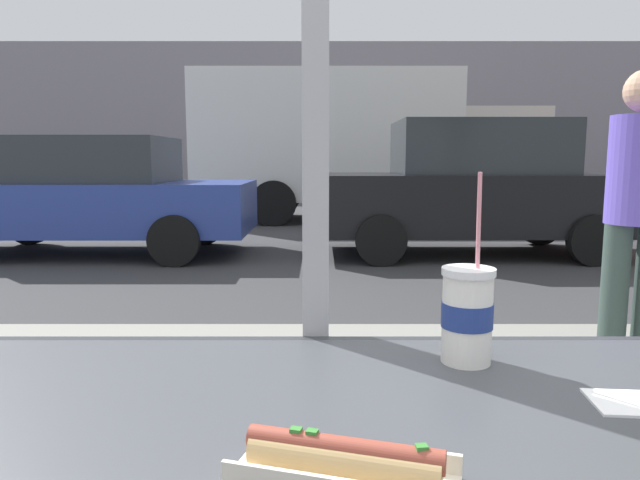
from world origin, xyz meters
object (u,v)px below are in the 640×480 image
Objects in this scene: hotdog_tray_near at (344,462)px; parked_car_black at (473,188)px; parked_car_blue at (91,195)px; pedestrian at (638,206)px; soda_cup_right at (468,314)px; box_truck at (358,142)px.

parked_car_black reaches higher than hotdog_tray_near.
parked_car_black is (2.08, 7.44, -0.09)m from hotdog_tray_near.
parked_car_blue is 6.95m from pedestrian.
hotdog_tray_near is at bearing -120.99° from soda_cup_right.
soda_cup_right is 2.51m from pedestrian.
pedestrian is at bearing 55.77° from soda_cup_right.
parked_car_black is 5.02m from pedestrian.
soda_cup_right is 0.43m from hotdog_tray_near.
pedestrian is at bearing -45.95° from parked_car_blue.
parked_car_blue reaches higher than soda_cup_right.
hotdog_tray_near is 12.06m from box_truck.
pedestrian reaches higher than soda_cup_right.
parked_car_blue is (-3.42, 7.07, -0.23)m from soda_cup_right.
parked_car_blue is at bearing 113.26° from hotdog_tray_near.
parked_car_black is 4.82m from box_truck.
parked_car_blue is 2.68× the size of pedestrian.
soda_cup_right is 0.20× the size of pedestrian.
parked_car_blue is at bearing -131.00° from box_truck.
soda_cup_right is 1.25× the size of hotdog_tray_near.
pedestrian is (4.83, -4.99, 0.25)m from parked_car_blue.
hotdog_tray_near is at bearing -66.74° from parked_car_blue.
parked_car_black is 0.59× the size of box_truck.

